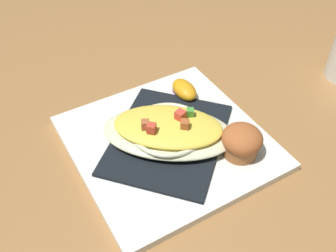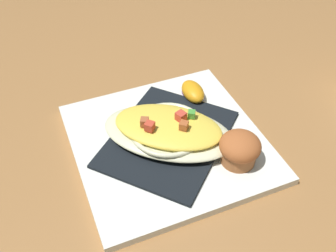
# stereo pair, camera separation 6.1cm
# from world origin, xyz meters

# --- Properties ---
(ground_plane) EXTENTS (2.60, 2.60, 0.00)m
(ground_plane) POSITION_xyz_m (0.00, 0.00, 0.00)
(ground_plane) COLOR #A26E3E
(square_plate) EXTENTS (0.34, 0.34, 0.01)m
(square_plate) POSITION_xyz_m (0.00, 0.00, 0.01)
(square_plate) COLOR white
(square_plate) RESTS_ON ground_plane
(folded_napkin) EXTENTS (0.25, 0.27, 0.01)m
(folded_napkin) POSITION_xyz_m (0.00, 0.00, 0.02)
(folded_napkin) COLOR black
(folded_napkin) RESTS_ON square_plate
(gratin_dish) EXTENTS (0.23, 0.23, 0.05)m
(gratin_dish) POSITION_xyz_m (-0.00, 0.00, 0.04)
(gratin_dish) COLOR beige
(gratin_dish) RESTS_ON folded_napkin
(muffin) EXTENTS (0.06, 0.06, 0.05)m
(muffin) POSITION_xyz_m (-0.09, -0.07, 0.04)
(muffin) COLOR #AA6234
(muffin) RESTS_ON square_plate
(orange_garnish) EXTENTS (0.07, 0.05, 0.03)m
(orange_garnish) POSITION_xyz_m (0.07, -0.09, 0.03)
(orange_garnish) COLOR #5D195F
(orange_garnish) RESTS_ON square_plate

